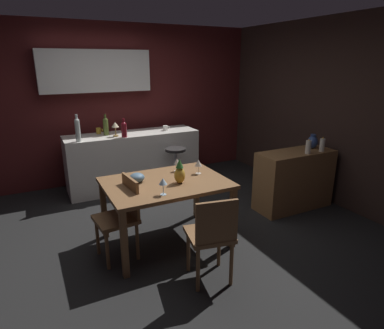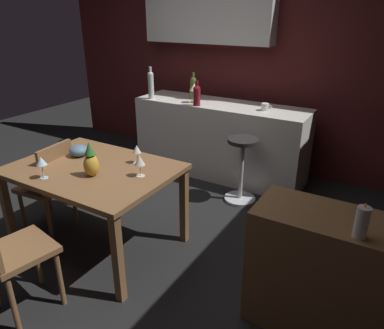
% 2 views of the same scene
% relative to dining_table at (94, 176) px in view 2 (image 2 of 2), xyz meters
% --- Properties ---
extents(ground_plane, '(9.00, 9.00, 0.00)m').
position_rel_dining_table_xyz_m(ground_plane, '(0.10, 0.35, -0.66)').
color(ground_plane, black).
extents(wall_kitchen_back, '(5.20, 0.33, 2.60)m').
position_rel_dining_table_xyz_m(wall_kitchen_back, '(0.03, 2.43, 0.75)').
color(wall_kitchen_back, '#4C1919').
rests_on(wall_kitchen_back, ground_plane).
extents(dining_table, '(1.31, 0.96, 0.74)m').
position_rel_dining_table_xyz_m(dining_table, '(0.00, 0.00, 0.00)').
color(dining_table, brown).
rests_on(dining_table, ground_plane).
extents(kitchen_counter, '(2.10, 0.60, 0.90)m').
position_rel_dining_table_xyz_m(kitchen_counter, '(0.21, 1.89, -0.21)').
color(kitchen_counter, silver).
rests_on(kitchen_counter, ground_plane).
extents(sideboard_cabinet, '(1.10, 0.44, 0.82)m').
position_rel_dining_table_xyz_m(sideboard_cabinet, '(1.96, 0.07, -0.25)').
color(sideboard_cabinet, olive).
rests_on(sideboard_cabinet, ground_plane).
extents(chair_near_window, '(0.44, 0.44, 0.86)m').
position_rel_dining_table_xyz_m(chair_near_window, '(-0.52, -0.04, -0.18)').
color(chair_near_window, brown).
rests_on(chair_near_window, ground_plane).
extents(chair_by_doorway, '(0.47, 0.47, 0.87)m').
position_rel_dining_table_xyz_m(chair_by_doorway, '(0.09, -0.86, -0.16)').
color(chair_by_doorway, brown).
rests_on(chair_by_doorway, ground_plane).
extents(bar_stool, '(0.34, 0.34, 0.71)m').
position_rel_dining_table_xyz_m(bar_stool, '(0.73, 1.37, -0.28)').
color(bar_stool, '#262323').
rests_on(bar_stool, ground_plane).
extents(wine_glass_left, '(0.08, 0.08, 0.17)m').
position_rel_dining_table_xyz_m(wine_glass_left, '(-0.17, -0.34, 0.22)').
color(wine_glass_left, silver).
rests_on(wine_glass_left, dining_table).
extents(wine_glass_right, '(0.07, 0.07, 0.16)m').
position_rel_dining_table_xyz_m(wine_glass_right, '(0.26, 0.26, 0.20)').
color(wine_glass_right, silver).
rests_on(wine_glass_right, dining_table).
extents(wine_glass_center, '(0.08, 0.08, 0.17)m').
position_rel_dining_table_xyz_m(wine_glass_center, '(0.44, 0.07, 0.21)').
color(wine_glass_center, silver).
rests_on(wine_glass_center, dining_table).
extents(pineapple_centerpiece, '(0.12, 0.12, 0.27)m').
position_rel_dining_table_xyz_m(pineapple_centerpiece, '(0.12, -0.12, 0.20)').
color(pineapple_centerpiece, gold).
rests_on(pineapple_centerpiece, dining_table).
extents(fruit_bowl, '(0.16, 0.16, 0.10)m').
position_rel_dining_table_xyz_m(fruit_bowl, '(-0.28, 0.12, 0.13)').
color(fruit_bowl, slate).
rests_on(fruit_bowl, dining_table).
extents(wine_bottle_ruby, '(0.08, 0.08, 0.28)m').
position_rel_dining_table_xyz_m(wine_bottle_ruby, '(0.02, 1.65, 0.37)').
color(wine_bottle_ruby, maroon).
rests_on(wine_bottle_ruby, kitchen_counter).
extents(wine_bottle_olive, '(0.08, 0.08, 0.32)m').
position_rel_dining_table_xyz_m(wine_bottle_olive, '(-0.19, 1.93, 0.39)').
color(wine_bottle_olive, '#475623').
rests_on(wine_bottle_olive, kitchen_counter).
extents(wine_bottle_clear, '(0.07, 0.07, 0.39)m').
position_rel_dining_table_xyz_m(wine_bottle_clear, '(-0.64, 1.67, 0.43)').
color(wine_bottle_clear, silver).
rests_on(wine_bottle_clear, kitchen_counter).
extents(cup_mustard, '(0.11, 0.07, 0.09)m').
position_rel_dining_table_xyz_m(cup_mustard, '(-0.27, 2.09, 0.29)').
color(cup_mustard, gold).
rests_on(cup_mustard, kitchen_counter).
extents(cup_white, '(0.12, 0.08, 0.08)m').
position_rel_dining_table_xyz_m(cup_white, '(0.77, 1.85, 0.28)').
color(cup_white, white).
rests_on(cup_white, kitchen_counter).
extents(counter_lamp, '(0.11, 0.11, 0.22)m').
position_rel_dining_table_xyz_m(counter_lamp, '(-0.08, 1.76, 0.40)').
color(counter_lamp, '#A58447').
rests_on(counter_lamp, kitchen_counter).
extents(pillar_candle_tall, '(0.07, 0.07, 0.20)m').
position_rel_dining_table_xyz_m(pillar_candle_tall, '(2.01, -0.08, 0.25)').
color(pillar_candle_tall, white).
rests_on(pillar_candle_tall, sideboard_cabinet).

